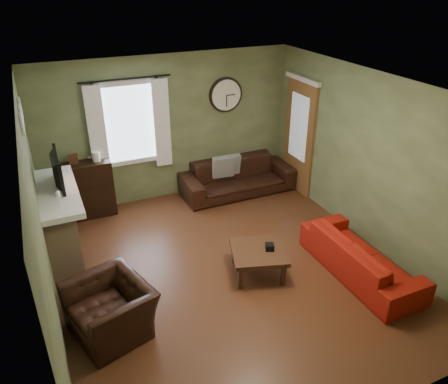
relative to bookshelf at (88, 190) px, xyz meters
name	(u,v)px	position (x,y,z in m)	size (l,w,h in m)	color
floor	(229,270)	(1.54, -2.40, -0.49)	(4.60, 5.20, 0.00)	#502A17
ceiling	(230,89)	(1.54, -2.40, 2.11)	(4.60, 5.20, 0.00)	white
wall_left	(41,228)	(-0.76, -2.40, 0.81)	(0.00, 5.20, 2.60)	#626E46
wall_right	(370,161)	(3.84, -2.40, 0.81)	(0.00, 5.20, 2.60)	#626E46
wall_back	(169,129)	(1.54, 0.20, 0.81)	(4.60, 0.00, 2.60)	#626E46
wall_front	(363,322)	(1.54, -5.00, 0.81)	(4.60, 0.00, 2.60)	#626E46
fireplace	(61,230)	(-0.56, -1.25, 0.06)	(0.40, 1.40, 1.10)	tan
firebox	(77,242)	(-0.37, -1.25, -0.19)	(0.04, 0.60, 0.55)	black
mantel	(55,193)	(-0.53, -1.25, 0.65)	(0.58, 1.60, 0.08)	white
tv	(53,174)	(-0.51, -1.10, 0.86)	(0.60, 0.08, 0.35)	black
tv_screen	(59,169)	(-0.43, -1.10, 0.92)	(0.02, 0.62, 0.36)	#994C3F
medallion_left	(22,124)	(-0.74, -1.60, 1.76)	(0.28, 0.28, 0.03)	white
medallion_mid	(21,116)	(-0.74, -1.25, 1.76)	(0.28, 0.28, 0.03)	white
medallion_right	(20,108)	(-0.74, -0.90, 1.76)	(0.28, 0.28, 0.03)	white
window_pane	(129,123)	(0.84, 0.18, 1.01)	(1.00, 0.02, 1.30)	silver
curtain_rod	(125,79)	(0.84, 0.08, 1.78)	(0.03, 0.03, 1.50)	black
curtain_left	(97,132)	(0.29, 0.08, 0.96)	(0.28, 0.04, 1.55)	white
curtain_right	(162,124)	(1.39, 0.08, 0.96)	(0.28, 0.04, 1.55)	white
wall_clock	(226,95)	(2.64, 0.15, 1.31)	(0.64, 0.06, 0.64)	white
door	(299,137)	(3.81, -0.55, 0.56)	(0.05, 0.90, 2.10)	brown
bookshelf	(88,190)	(0.00, 0.00, 0.00)	(0.83, 0.35, 0.99)	black
book	(87,158)	(0.08, 0.27, 0.47)	(0.18, 0.24, 0.02)	#402415
sofa_brown	(238,177)	(2.70, -0.24, -0.18)	(2.13, 0.83, 0.62)	black
pillow_left	(230,165)	(2.58, -0.15, 0.06)	(0.39, 0.12, 0.39)	gray
pillow_right	(223,167)	(2.44, -0.18, 0.06)	(0.41, 0.12, 0.41)	gray
sofa_red	(361,257)	(3.19, -3.21, -0.21)	(1.92, 0.75, 0.56)	maroon
armchair	(111,309)	(-0.20, -2.87, -0.18)	(0.96, 0.84, 0.62)	black
coffee_table	(258,261)	(1.88, -2.62, -0.30)	(0.73, 0.73, 0.39)	#402415
tissue_box	(270,249)	(2.02, -2.68, -0.09)	(0.12, 0.12, 0.09)	black
wine_glass_a	(59,201)	(-0.51, -1.78, 0.78)	(0.06, 0.06, 0.18)	white
wine_glass_b	(58,197)	(-0.51, -1.67, 0.78)	(0.06, 0.06, 0.18)	white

